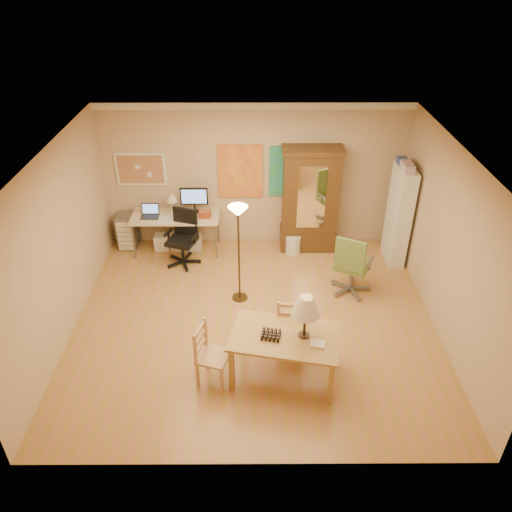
{
  "coord_description": "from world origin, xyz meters",
  "views": [
    {
      "loc": [
        -0.01,
        -6.0,
        4.97
      ],
      "look_at": [
        0.02,
        0.3,
        1.0
      ],
      "focal_mm": 35.0,
      "sensor_mm": 36.0,
      "label": 1
    }
  ],
  "objects_px": {
    "armoire": "(310,206)",
    "bookshelf": "(399,216)",
    "dining_table": "(293,328)",
    "office_chair_black": "(183,250)",
    "computer_desk": "(178,228)",
    "office_chair_green": "(350,277)"
  },
  "relations": [
    {
      "from": "dining_table",
      "to": "armoire",
      "type": "distance_m",
      "value": 3.42
    },
    {
      "from": "office_chair_black",
      "to": "bookshelf",
      "type": "relative_size",
      "value": 0.57
    },
    {
      "from": "armoire",
      "to": "bookshelf",
      "type": "xyz_separation_m",
      "value": [
        1.53,
        -0.44,
        0.03
      ]
    },
    {
      "from": "office_chair_green",
      "to": "bookshelf",
      "type": "distance_m",
      "value": 1.54
    },
    {
      "from": "armoire",
      "to": "bookshelf",
      "type": "distance_m",
      "value": 1.59
    },
    {
      "from": "computer_desk",
      "to": "office_chair_green",
      "type": "xyz_separation_m",
      "value": [
        3.0,
        -1.4,
        -0.15
      ]
    },
    {
      "from": "computer_desk",
      "to": "office_chair_black",
      "type": "xyz_separation_m",
      "value": [
        0.14,
        -0.48,
        -0.17
      ]
    },
    {
      "from": "bookshelf",
      "to": "dining_table",
      "type": "bearing_deg",
      "value": -125.16
    },
    {
      "from": "armoire",
      "to": "computer_desk",
      "type": "bearing_deg",
      "value": -178.07
    },
    {
      "from": "office_chair_black",
      "to": "computer_desk",
      "type": "bearing_deg",
      "value": 106.19
    },
    {
      "from": "dining_table",
      "to": "office_chair_black",
      "type": "xyz_separation_m",
      "value": [
        -1.76,
        2.82,
        -0.56
      ]
    },
    {
      "from": "computer_desk",
      "to": "armoire",
      "type": "height_order",
      "value": "armoire"
    },
    {
      "from": "office_chair_green",
      "to": "bookshelf",
      "type": "height_order",
      "value": "bookshelf"
    },
    {
      "from": "bookshelf",
      "to": "office_chair_black",
      "type": "bearing_deg",
      "value": -178.24
    },
    {
      "from": "office_chair_black",
      "to": "dining_table",
      "type": "bearing_deg",
      "value": -58.0
    },
    {
      "from": "office_chair_green",
      "to": "armoire",
      "type": "bearing_deg",
      "value": 110.87
    },
    {
      "from": "office_chair_green",
      "to": "armoire",
      "type": "distance_m",
      "value": 1.68
    },
    {
      "from": "office_chair_black",
      "to": "armoire",
      "type": "height_order",
      "value": "armoire"
    },
    {
      "from": "dining_table",
      "to": "office_chair_green",
      "type": "bearing_deg",
      "value": 59.74
    },
    {
      "from": "dining_table",
      "to": "computer_desk",
      "type": "height_order",
      "value": "dining_table"
    },
    {
      "from": "computer_desk",
      "to": "office_chair_green",
      "type": "height_order",
      "value": "computer_desk"
    },
    {
      "from": "bookshelf",
      "to": "armoire",
      "type": "bearing_deg",
      "value": 163.94
    }
  ]
}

